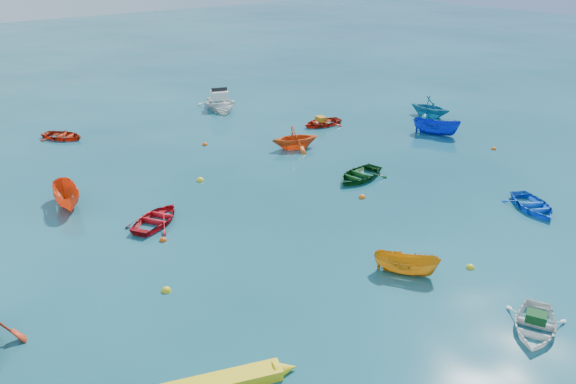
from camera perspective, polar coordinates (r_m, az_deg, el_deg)
ground at (r=23.54m, az=7.45°, el=-4.87°), size 160.00×160.00×0.00m
dinghy_white_near at (r=20.06m, az=23.68°, el=-12.70°), size 3.27×2.93×0.56m
dinghy_blue_se at (r=28.31m, az=23.56°, el=-1.59°), size 3.19×3.51×0.60m
sampan_yellow_mid at (r=21.62m, az=11.83°, el=-8.10°), size 2.16×2.52×0.94m
dinghy_green_e at (r=29.46m, az=7.21°, el=1.35°), size 3.44×2.76×0.64m
dinghy_cyan_se at (r=41.04m, az=14.13°, el=7.46°), size 3.03×3.34×1.53m
dinghy_red_nw at (r=25.39m, az=-13.13°, el=-3.05°), size 3.53×3.26×0.60m
sampan_orange_n at (r=28.21m, az=-21.37°, el=-1.30°), size 1.59×3.10×1.14m
dinghy_red_ne at (r=37.93m, az=3.46°, el=6.79°), size 2.99×2.28×0.58m
sampan_blue_far at (r=37.23m, az=14.75°, el=5.68°), size 2.34×3.14×1.14m
dinghy_red_far at (r=37.97m, az=-21.88°, el=5.07°), size 3.17×3.37×0.57m
dinghy_orange_far at (r=33.58m, az=0.72°, el=4.48°), size 3.44×3.21×1.48m
motorboat_white at (r=42.06m, az=-6.91°, el=8.43°), size 4.13×4.86×1.46m
tarp_green_a at (r=19.90m, az=23.90°, el=-11.54°), size 0.70×0.76×0.30m
tarp_orange_b at (r=37.75m, az=3.35°, el=7.43°), size 0.58×0.72×0.33m
buoy_ye_a at (r=22.58m, az=18.02°, el=-7.35°), size 0.31×0.31×0.31m
buoy_or_b at (r=27.30m, az=7.52°, el=-0.58°), size 0.34×0.34×0.34m
buoy_ye_b at (r=20.66m, az=-12.25°, el=-9.81°), size 0.35×0.35×0.35m
buoy_or_c at (r=23.87m, az=-12.57°, el=-4.85°), size 0.31×0.31×0.31m
buoy_ye_c at (r=29.47m, az=6.18°, el=1.42°), size 0.30×0.30×0.30m
buoy_or_d at (r=35.55m, az=20.17°, el=4.09°), size 0.30×0.30×0.30m
buoy_ye_d at (r=29.32m, az=-8.91°, el=1.13°), size 0.39×0.39×0.39m
buoy_or_e at (r=34.47m, az=-8.42°, el=4.74°), size 0.34×0.34×0.34m
buoy_ye_e at (r=39.53m, az=16.80°, el=6.52°), size 0.33×0.33×0.33m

